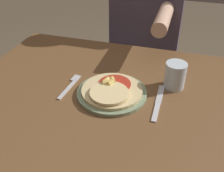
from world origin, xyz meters
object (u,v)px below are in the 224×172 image
at_px(dining_table, 97,121).
at_px(fork, 71,85).
at_px(person_diner, 146,34).
at_px(pizza, 111,90).
at_px(knife, 158,103).
at_px(drinking_glass, 175,75).
at_px(plate, 112,93).

distance_m(dining_table, fork, 0.18).
relative_size(fork, person_diner, 0.14).
distance_m(pizza, knife, 0.18).
xyz_separation_m(dining_table, drinking_glass, (0.27, 0.17, 0.16)).
bearing_deg(pizza, drinking_glass, 29.70).
relative_size(dining_table, drinking_glass, 10.32).
distance_m(plate, drinking_glass, 0.26).
xyz_separation_m(plate, fork, (-0.18, 0.01, -0.00)).
relative_size(knife, person_diner, 0.18).
bearing_deg(knife, pizza, 179.76).
distance_m(knife, drinking_glass, 0.14).
distance_m(drinking_glass, person_diner, 0.60).
height_order(knife, person_diner, person_diner).
bearing_deg(plate, dining_table, -137.57).
distance_m(pizza, fork, 0.18).
bearing_deg(fork, drinking_glass, 15.40).
bearing_deg(plate, drinking_glass, 28.89).
relative_size(plate, knife, 1.22).
bearing_deg(drinking_glass, knife, -108.66).
xyz_separation_m(fork, drinking_glass, (0.40, 0.11, 0.05)).
bearing_deg(fork, knife, -2.82).
height_order(knife, drinking_glass, drinking_glass).
relative_size(plate, pizza, 1.15).
height_order(plate, fork, plate).
xyz_separation_m(pizza, drinking_glass, (0.22, 0.13, 0.03)).
bearing_deg(knife, dining_table, -170.27).
bearing_deg(fork, plate, -3.87).
xyz_separation_m(plate, pizza, (-0.00, -0.00, 0.02)).
height_order(plate, person_diner, person_diner).
height_order(fork, drinking_glass, drinking_glass).
distance_m(plate, person_diner, 0.68).
bearing_deg(knife, plate, 178.23).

